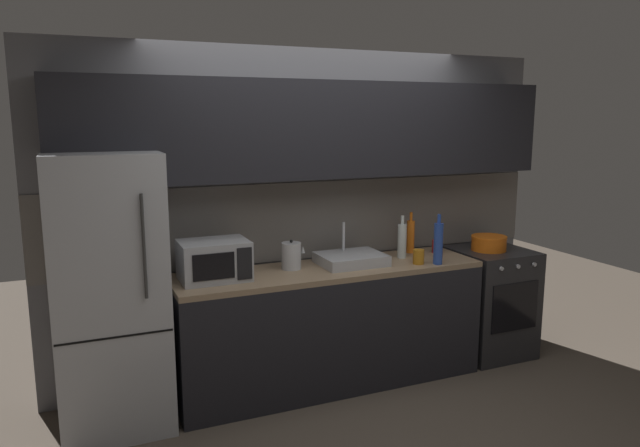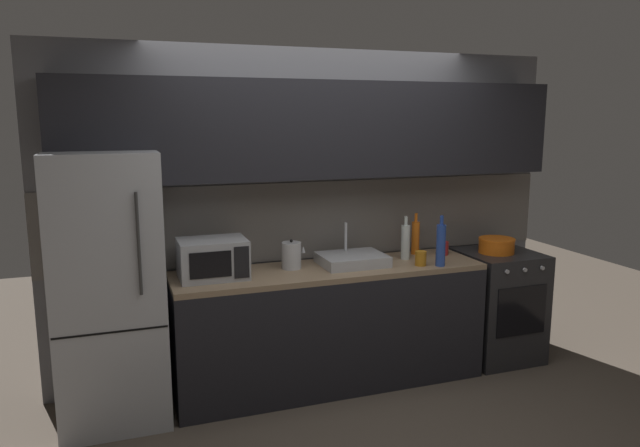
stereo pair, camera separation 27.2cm
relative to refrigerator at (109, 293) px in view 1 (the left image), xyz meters
name	(u,v)px [view 1 (the left image)]	position (x,y,z in m)	size (l,w,h in m)	color
ground_plane	(388,441)	(1.53, -0.90, -0.89)	(10.00, 10.00, 0.00)	#4C4238
back_wall	(314,176)	(1.53, 0.30, 0.66)	(4.04, 0.44, 2.50)	slate
counter_run	(329,326)	(1.53, 0.00, -0.44)	(2.30, 0.60, 0.90)	black
refrigerator	(109,293)	(0.00, 0.00, 0.00)	(0.68, 0.69, 1.78)	#ADAFB5
oven_range	(490,302)	(3.02, 0.00, -0.44)	(0.60, 0.62, 0.90)	#232326
microwave	(214,260)	(0.68, 0.02, 0.14)	(0.46, 0.35, 0.27)	#A8AAAF
sink_basin	(351,259)	(1.72, 0.03, 0.05)	(0.48, 0.38, 0.30)	#ADAFB5
kettle	(291,256)	(1.26, 0.08, 0.11)	(0.18, 0.14, 0.22)	#B7BABF
wine_bottle_orange	(411,236)	(2.34, 0.18, 0.15)	(0.06, 0.06, 0.33)	orange
wine_bottle_blue	(438,243)	(2.33, -0.22, 0.17)	(0.07, 0.07, 0.38)	#234299
wine_bottle_clear	(402,240)	(2.18, 0.06, 0.15)	(0.07, 0.07, 0.34)	silver
mug_red	(437,246)	(2.54, 0.09, 0.06)	(0.09, 0.09, 0.11)	#A82323
mug_amber	(419,257)	(2.19, -0.16, 0.06)	(0.08, 0.08, 0.11)	#B27019
cooking_pot	(489,243)	(2.98, 0.00, 0.07)	(0.29, 0.29, 0.12)	orange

